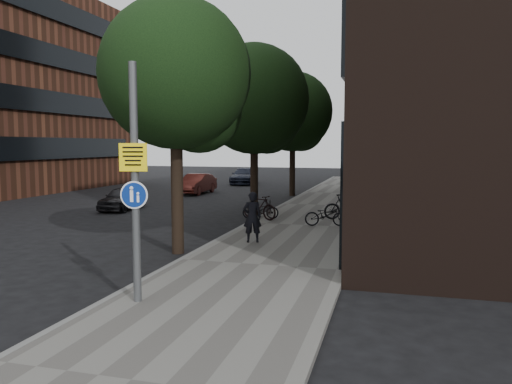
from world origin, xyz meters
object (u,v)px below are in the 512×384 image
(signpost, at_px, (135,183))
(parked_car_near, at_px, (122,198))
(pedestrian, at_px, (252,217))
(parked_bike_facade_near, at_px, (326,215))

(signpost, bearing_deg, parked_car_near, 108.94)
(signpost, distance_m, parked_car_near, 15.69)
(pedestrian, distance_m, parked_bike_facade_near, 4.27)
(signpost, relative_size, parked_bike_facade_near, 2.93)
(pedestrian, bearing_deg, signpost, 64.73)
(signpost, xyz_separation_m, parked_car_near, (-8.12, 13.29, -1.92))
(signpost, distance_m, parked_bike_facade_near, 10.71)
(signpost, height_order, parked_bike_facade_near, signpost)
(pedestrian, distance_m, parked_car_near, 11.08)
(pedestrian, bearing_deg, parked_car_near, -58.47)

